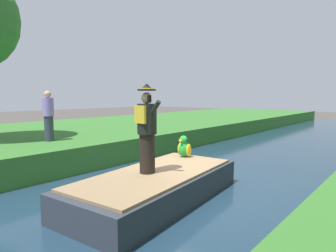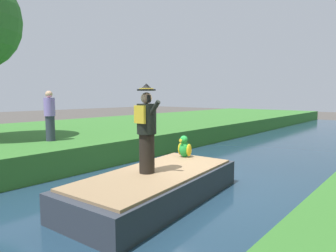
{
  "view_description": "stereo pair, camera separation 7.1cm",
  "coord_description": "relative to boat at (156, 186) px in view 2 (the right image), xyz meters",
  "views": [
    {
      "loc": [
        4.05,
        -5.25,
        2.32
      ],
      "look_at": [
        -0.28,
        -0.18,
        1.61
      ],
      "focal_mm": 30.81,
      "sensor_mm": 36.0,
      "label": 1
    },
    {
      "loc": [
        4.11,
        -5.2,
        2.32
      ],
      "look_at": [
        -0.28,
        -0.18,
        1.61
      ],
      "focal_mm": 30.81,
      "sensor_mm": 36.0,
      "label": 2
    }
  ],
  "objects": [
    {
      "name": "grass_bank_near",
      "position": [
        -7.51,
        0.89,
        0.03
      ],
      "size": [
        9.05,
        48.0,
        0.87
      ],
      "primitive_type": "cube",
      "color": "#38752D",
      "rests_on": "ground"
    },
    {
      "name": "person_pirate",
      "position": [
        -0.1,
        -0.17,
        1.23
      ],
      "size": [
        0.61,
        0.42,
        1.85
      ],
      "rotation": [
        0.0,
        0.0,
        -0.13
      ],
      "color": "black",
      "rests_on": "boat"
    },
    {
      "name": "parrot_plush",
      "position": [
        -0.46,
        1.57,
        0.55
      ],
      "size": [
        0.36,
        0.35,
        0.57
      ],
      "color": "green",
      "rests_on": "boat"
    },
    {
      "name": "canal_water",
      "position": [
        0.0,
        0.89,
        -0.35
      ],
      "size": [
        5.96,
        48.0,
        0.1
      ],
      "primitive_type": "cube",
      "color": "#1E384C",
      "rests_on": "ground"
    },
    {
      "name": "person_bystander",
      "position": [
        -4.76,
        0.1,
        1.28
      ],
      "size": [
        0.34,
        0.34,
        1.6
      ],
      "color": "#33384C",
      "rests_on": "grass_bank_near"
    },
    {
      "name": "ground_plane",
      "position": [
        0.0,
        0.89,
        -0.4
      ],
      "size": [
        80.0,
        80.0,
        0.0
      ],
      "primitive_type": "plane",
      "color": "#4C4742"
    },
    {
      "name": "boat",
      "position": [
        0.0,
        0.0,
        0.0
      ],
      "size": [
        2.26,
        4.37,
        0.61
      ],
      "color": "#333842",
      "rests_on": "canal_water"
    }
  ]
}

